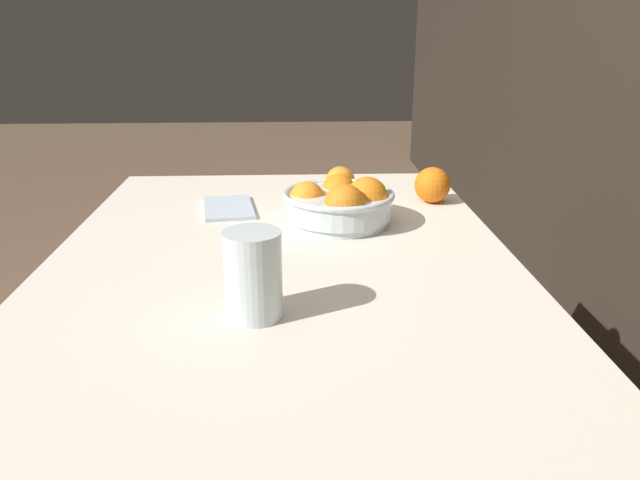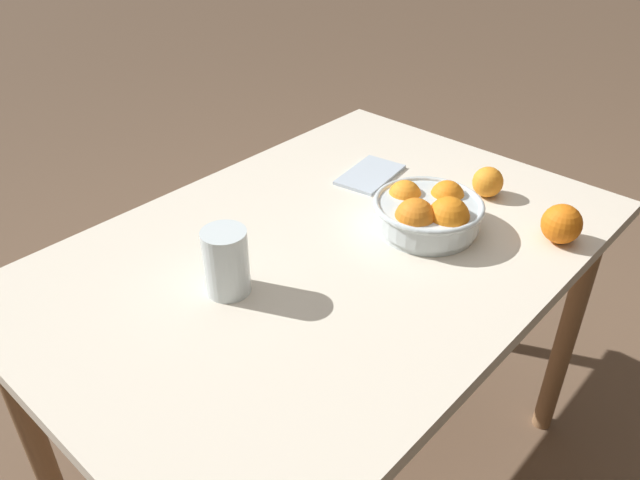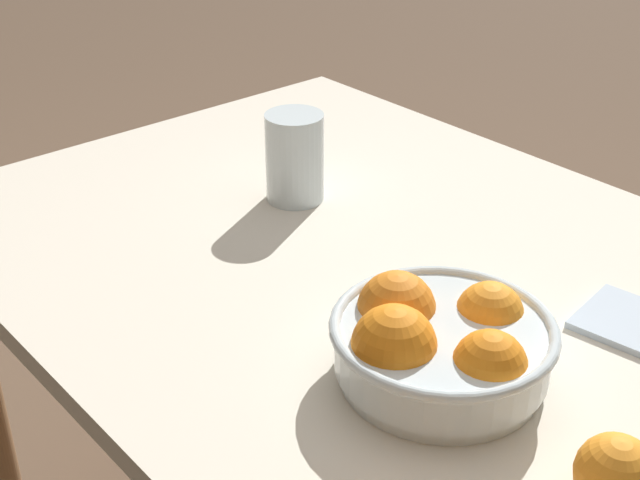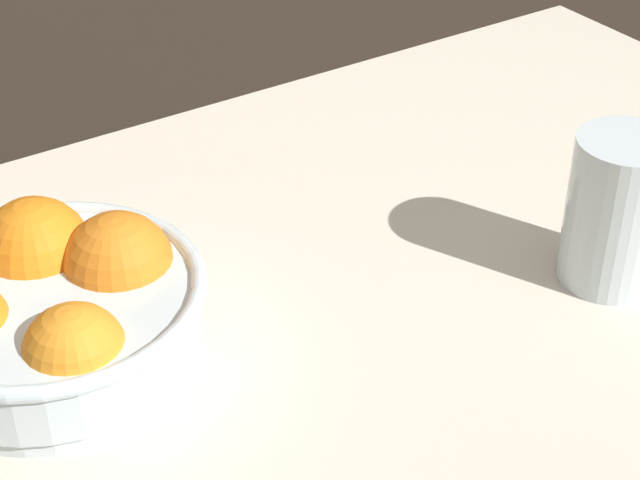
{
  "view_description": "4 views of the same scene",
  "coord_description": "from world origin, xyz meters",
  "px_view_note": "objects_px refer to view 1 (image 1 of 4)",
  "views": [
    {
      "loc": [
        1.01,
        0.02,
        1.11
      ],
      "look_at": [
        0.05,
        0.06,
        0.77
      ],
      "focal_mm": 35.0,
      "sensor_mm": 36.0,
      "label": 1
    },
    {
      "loc": [
        0.76,
        0.68,
        1.41
      ],
      "look_at": [
        0.06,
        0.03,
        0.78
      ],
      "focal_mm": 35.0,
      "sensor_mm": 36.0,
      "label": 2
    },
    {
      "loc": [
        -0.64,
        0.67,
        1.28
      ],
      "look_at": [
        0.06,
        0.06,
        0.76
      ],
      "focal_mm": 50.0,
      "sensor_mm": 36.0,
      "label": 3
    },
    {
      "loc": [
        -0.35,
        -0.49,
        1.23
      ],
      "look_at": [
        0.0,
        0.04,
        0.8
      ],
      "focal_mm": 60.0,
      "sensor_mm": 36.0,
      "label": 4
    }
  ],
  "objects_px": {
    "fruit_bowl": "(340,203)",
    "orange_loose_near_bowl": "(432,185)",
    "juice_glass": "(253,278)",
    "orange_loose_front": "(340,181)"
  },
  "relations": [
    {
      "from": "fruit_bowl",
      "to": "orange_loose_front",
      "type": "relative_size",
      "value": 3.29
    },
    {
      "from": "juice_glass",
      "to": "orange_loose_front",
      "type": "distance_m",
      "value": 0.64
    },
    {
      "from": "fruit_bowl",
      "to": "juice_glass",
      "type": "relative_size",
      "value": 1.81
    },
    {
      "from": "fruit_bowl",
      "to": "orange_loose_near_bowl",
      "type": "relative_size",
      "value": 2.82
    },
    {
      "from": "fruit_bowl",
      "to": "orange_loose_near_bowl",
      "type": "bearing_deg",
      "value": 123.71
    },
    {
      "from": "juice_glass",
      "to": "orange_loose_near_bowl",
      "type": "distance_m",
      "value": 0.66
    },
    {
      "from": "juice_glass",
      "to": "orange_loose_front",
      "type": "height_order",
      "value": "juice_glass"
    },
    {
      "from": "orange_loose_near_bowl",
      "to": "fruit_bowl",
      "type": "bearing_deg",
      "value": -56.29
    },
    {
      "from": "orange_loose_front",
      "to": "fruit_bowl",
      "type": "bearing_deg",
      "value": -4.41
    },
    {
      "from": "fruit_bowl",
      "to": "juice_glass",
      "type": "xyz_separation_m",
      "value": [
        0.4,
        -0.15,
        0.01
      ]
    }
  ]
}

